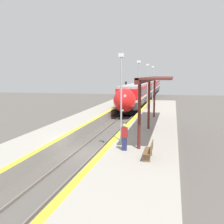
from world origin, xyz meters
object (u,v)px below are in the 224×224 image
object	(u,v)px
person_waiting	(124,137)
lamppost_mid	(139,86)
train	(147,89)
lamppost_far	(147,83)
lamppost_near	(121,92)
railway_signal	(126,91)
platform_bench	(149,150)
lamppost_farthest	(153,82)

from	to	relation	value
person_waiting	lamppost_mid	xyz separation A→B (m)	(-0.66, 12.00, 2.52)
train	lamppost_far	size ratio (longest dim) A/B	10.22
lamppost_near	lamppost_mid	world-z (taller)	same
railway_signal	platform_bench	bearing A→B (deg)	-78.30
platform_bench	lamppost_mid	distance (m)	13.87
railway_signal	lamppost_near	size ratio (longest dim) A/B	0.73
lamppost_far	lamppost_farthest	distance (m)	9.53
train	railway_signal	size ratio (longest dim) A/B	14.06
platform_bench	person_waiting	world-z (taller)	person_waiting
platform_bench	lamppost_mid	world-z (taller)	lamppost_mid
person_waiting	railway_signal	bearing A→B (deg)	99.46
lamppost_farthest	person_waiting	bearing A→B (deg)	-88.77
train	platform_bench	bearing A→B (deg)	-84.36
railway_signal	lamppost_mid	distance (m)	21.46
platform_bench	lamppost_far	xyz separation A→B (m)	(-2.27, 22.90, 2.87)
train	lamppost_farthest	world-z (taller)	lamppost_farthest
train	lamppost_farthest	distance (m)	15.64
train	railway_signal	distance (m)	13.74
train	lamppost_near	bearing A→B (deg)	-86.82
platform_bench	person_waiting	bearing A→B (deg)	139.51
lamppost_mid	lamppost_far	bearing A→B (deg)	90.00
railway_signal	lamppost_far	size ratio (longest dim) A/B	0.73
railway_signal	lamppost_far	distance (m)	12.41
train	lamppost_mid	size ratio (longest dim) A/B	10.22
train	lamppost_near	xyz separation A→B (m)	(2.44, -43.90, 2.06)
platform_bench	railway_signal	world-z (taller)	railway_signal
person_waiting	lamppost_far	world-z (taller)	lamppost_far
lamppost_near	lamppost_farthest	size ratio (longest dim) A/B	1.00
platform_bench	lamppost_farthest	distance (m)	32.64
platform_bench	lamppost_far	distance (m)	23.19
railway_signal	lamppost_farthest	world-z (taller)	lamppost_farthest
lamppost_near	railway_signal	bearing A→B (deg)	99.00
lamppost_mid	lamppost_farthest	size ratio (longest dim) A/B	1.00
person_waiting	lamppost_near	size ratio (longest dim) A/B	0.27
person_waiting	lamppost_farthest	size ratio (longest dim) A/B	0.27
train	person_waiting	size ratio (longest dim) A/B	37.45
lamppost_mid	lamppost_far	world-z (taller)	same
lamppost_far	lamppost_farthest	size ratio (longest dim) A/B	1.00
person_waiting	lamppost_mid	size ratio (longest dim) A/B	0.27
person_waiting	lamppost_far	size ratio (longest dim) A/B	0.27
person_waiting	lamppost_near	distance (m)	3.59
platform_bench	lamppost_mid	xyz separation A→B (m)	(-2.27, 13.37, 2.87)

